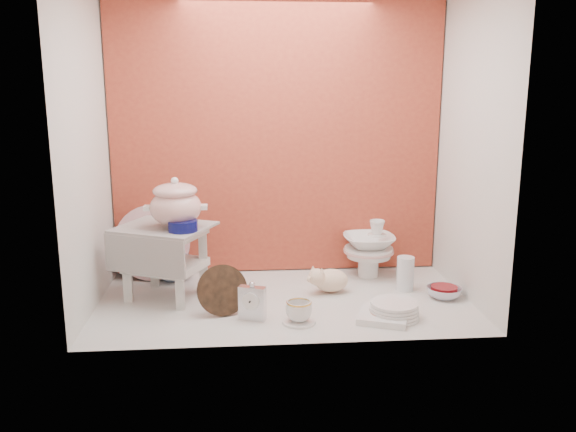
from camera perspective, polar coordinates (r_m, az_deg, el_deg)
name	(u,v)px	position (r m, az deg, el deg)	size (l,w,h in m)	color
ground	(284,301)	(2.95, -0.36, -8.07)	(1.80, 1.80, 0.00)	silver
niche_shell	(281,106)	(2.94, -0.65, 10.41)	(1.86, 1.03, 1.53)	#B6492D
step_stool	(166,262)	(3.00, -11.58, -4.32)	(0.42, 0.36, 0.36)	silver
soup_tureen	(176,202)	(2.89, -10.68, 1.29)	(0.29, 0.29, 0.25)	white
cobalt_bowl	(183,226)	(2.83, -9.99, -0.92)	(0.14, 0.14, 0.05)	#0A0D4F
floral_platter	(152,243)	(3.30, -12.85, -2.50)	(0.41, 0.13, 0.40)	white
blue_white_vase	(174,259)	(3.28, -10.86, -4.06)	(0.22, 0.22, 0.23)	white
lacquer_tray	(222,290)	(2.77, -6.28, -7.06)	(0.24, 0.09, 0.23)	black
mantel_clock	(252,301)	(2.70, -3.43, -8.12)	(0.12, 0.04, 0.18)	silver
plush_pig	(331,280)	(3.05, 4.13, -6.10)	(0.22, 0.15, 0.13)	beige
teacup_saucer	(299,322)	(2.69, 1.04, -10.05)	(0.15, 0.15, 0.01)	white
gold_rim_teacup	(299,311)	(2.67, 1.05, -9.04)	(0.12, 0.12, 0.09)	white
lattice_dish	(384,316)	(2.76, 9.10, -9.41)	(0.22, 0.22, 0.03)	white
dinner_plate_stack	(394,310)	(2.78, 10.07, -8.79)	(0.23, 0.23, 0.07)	white
crystal_bowl	(444,292)	(3.08, 14.65, -7.07)	(0.17, 0.17, 0.05)	silver
clear_glass_vase	(405,274)	(3.13, 11.12, -5.42)	(0.09, 0.09, 0.18)	silver
porcelain_tower	(369,248)	(3.29, 7.71, -3.07)	(0.28, 0.28, 0.32)	white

